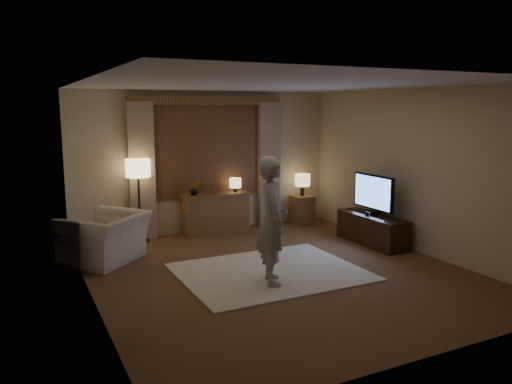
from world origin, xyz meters
TOP-DOWN VIEW (x-y plane):
  - room at (0.00, 0.50)m, footprint 5.04×5.54m
  - rug at (-0.11, 0.04)m, footprint 2.50×2.00m
  - sideboard at (0.06, 2.50)m, footprint 1.20×0.40m
  - picture_frame at (0.06, 2.50)m, footprint 0.16×0.02m
  - plant at (-0.34, 2.50)m, footprint 0.17×0.13m
  - table_lamp_sideboard at (0.46, 2.50)m, footprint 0.22×0.22m
  - floor_lamp at (-1.35, 2.50)m, footprint 0.42×0.42m
  - armchair at (-2.10, 1.56)m, footprint 1.50×1.50m
  - side_table at (1.90, 2.45)m, footprint 0.40×0.40m
  - table_lamp_side at (1.90, 2.45)m, footprint 0.30×0.30m
  - tv_stand at (2.15, 0.60)m, footprint 0.45×1.40m
  - tv at (2.15, 0.60)m, footprint 0.23×0.95m
  - person at (-0.30, -0.36)m, footprint 0.56×0.70m

SIDE VIEW (x-z plane):
  - rug at x=-0.11m, z-range 0.00..0.02m
  - tv_stand at x=2.15m, z-range 0.00..0.50m
  - side_table at x=1.90m, z-range 0.00..0.56m
  - sideboard at x=0.06m, z-range 0.00..0.70m
  - armchair at x=-2.10m, z-range 0.00..0.74m
  - picture_frame at x=0.06m, z-range 0.70..0.90m
  - plant at x=-0.34m, z-range 0.70..1.00m
  - person at x=-0.30m, z-range 0.02..1.69m
  - table_lamp_side at x=1.90m, z-range 0.65..1.09m
  - tv at x=2.15m, z-range 0.54..1.22m
  - table_lamp_sideboard at x=0.46m, z-range 0.75..1.05m
  - floor_lamp at x=-1.35m, z-range 0.49..1.93m
  - room at x=0.00m, z-range 0.01..2.65m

